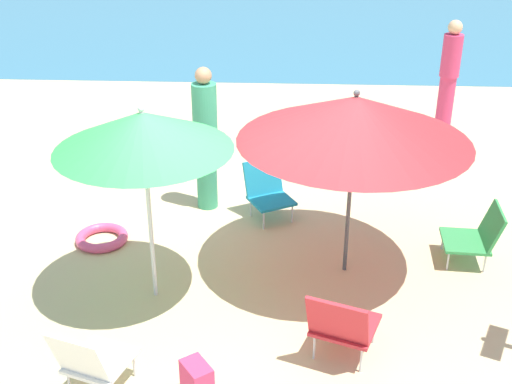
{
  "coord_description": "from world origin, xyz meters",
  "views": [
    {
      "loc": [
        0.37,
        -5.51,
        3.7
      ],
      "look_at": [
        0.06,
        0.53,
        0.7
      ],
      "focal_mm": 46.36,
      "sensor_mm": 36.0,
      "label": 1
    }
  ],
  "objects_px": {
    "beach_chair_a": "(477,235)",
    "person_b": "(206,139)",
    "beach_chair_c": "(267,189)",
    "beach_chair_b": "(90,360)",
    "beach_chair_d": "(342,324)",
    "beach_bag": "(197,382)",
    "swim_ring": "(102,238)",
    "person_a": "(449,75)",
    "umbrella_red": "(355,119)",
    "umbrella_green": "(143,131)"
  },
  "relations": [
    {
      "from": "umbrella_red",
      "to": "beach_chair_a",
      "type": "height_order",
      "value": "umbrella_red"
    },
    {
      "from": "beach_chair_a",
      "to": "beach_bag",
      "type": "height_order",
      "value": "beach_chair_a"
    },
    {
      "from": "beach_chair_b",
      "to": "beach_chair_c",
      "type": "relative_size",
      "value": 1.02
    },
    {
      "from": "person_a",
      "to": "swim_ring",
      "type": "relative_size",
      "value": 2.97
    },
    {
      "from": "person_b",
      "to": "swim_ring",
      "type": "distance_m",
      "value": 1.62
    },
    {
      "from": "person_b",
      "to": "beach_chair_a",
      "type": "bearing_deg",
      "value": -41.42
    },
    {
      "from": "umbrella_red",
      "to": "person_b",
      "type": "bearing_deg",
      "value": 139.61
    },
    {
      "from": "person_a",
      "to": "swim_ring",
      "type": "distance_m",
      "value": 5.79
    },
    {
      "from": "umbrella_red",
      "to": "beach_chair_c",
      "type": "height_order",
      "value": "umbrella_red"
    },
    {
      "from": "beach_chair_a",
      "to": "beach_chair_d",
      "type": "distance_m",
      "value": 2.18
    },
    {
      "from": "person_b",
      "to": "swim_ring",
      "type": "height_order",
      "value": "person_b"
    },
    {
      "from": "beach_chair_d",
      "to": "person_b",
      "type": "bearing_deg",
      "value": 48.41
    },
    {
      "from": "umbrella_red",
      "to": "beach_chair_b",
      "type": "bearing_deg",
      "value": -137.42
    },
    {
      "from": "umbrella_red",
      "to": "beach_chair_a",
      "type": "xyz_separation_m",
      "value": [
        1.34,
        0.23,
        -1.31
      ]
    },
    {
      "from": "umbrella_red",
      "to": "beach_bag",
      "type": "height_order",
      "value": "umbrella_red"
    },
    {
      "from": "umbrella_green",
      "to": "beach_chair_d",
      "type": "bearing_deg",
      "value": -26.33
    },
    {
      "from": "person_a",
      "to": "person_b",
      "type": "height_order",
      "value": "person_b"
    },
    {
      "from": "beach_chair_d",
      "to": "beach_bag",
      "type": "distance_m",
      "value": 1.25
    },
    {
      "from": "umbrella_green",
      "to": "person_a",
      "type": "relative_size",
      "value": 1.13
    },
    {
      "from": "beach_chair_a",
      "to": "person_a",
      "type": "bearing_deg",
      "value": -92.69
    },
    {
      "from": "beach_chair_a",
      "to": "person_b",
      "type": "xyz_separation_m",
      "value": [
        -2.9,
        1.09,
        0.56
      ]
    },
    {
      "from": "umbrella_red",
      "to": "swim_ring",
      "type": "distance_m",
      "value": 3.08
    },
    {
      "from": "person_b",
      "to": "person_a",
      "type": "bearing_deg",
      "value": 18.8
    },
    {
      "from": "beach_chair_a",
      "to": "beach_chair_c",
      "type": "height_order",
      "value": "beach_chair_c"
    },
    {
      "from": "beach_chair_b",
      "to": "person_b",
      "type": "distance_m",
      "value": 3.29
    },
    {
      "from": "umbrella_green",
      "to": "beach_chair_a",
      "type": "bearing_deg",
      "value": 13.46
    },
    {
      "from": "umbrella_red",
      "to": "swim_ring",
      "type": "bearing_deg",
      "value": 170.94
    },
    {
      "from": "beach_chair_a",
      "to": "person_b",
      "type": "height_order",
      "value": "person_b"
    },
    {
      "from": "beach_chair_d",
      "to": "person_b",
      "type": "distance_m",
      "value": 3.09
    },
    {
      "from": "umbrella_red",
      "to": "person_a",
      "type": "height_order",
      "value": "umbrella_red"
    },
    {
      "from": "beach_chair_d",
      "to": "person_b",
      "type": "xyz_separation_m",
      "value": [
        -1.42,
        2.7,
        0.51
      ]
    },
    {
      "from": "beach_chair_a",
      "to": "beach_chair_c",
      "type": "relative_size",
      "value": 0.91
    },
    {
      "from": "beach_chair_d",
      "to": "person_b",
      "type": "relative_size",
      "value": 0.43
    },
    {
      "from": "beach_chair_a",
      "to": "beach_chair_b",
      "type": "bearing_deg",
      "value": 35.88
    },
    {
      "from": "umbrella_red",
      "to": "beach_chair_b",
      "type": "height_order",
      "value": "umbrella_red"
    },
    {
      "from": "beach_chair_c",
      "to": "beach_chair_d",
      "type": "height_order",
      "value": "beach_chair_d"
    },
    {
      "from": "umbrella_red",
      "to": "beach_bag",
      "type": "bearing_deg",
      "value": -123.58
    },
    {
      "from": "umbrella_red",
      "to": "beach_chair_b",
      "type": "distance_m",
      "value": 3.07
    },
    {
      "from": "umbrella_green",
      "to": "swim_ring",
      "type": "distance_m",
      "value": 2.03
    },
    {
      "from": "swim_ring",
      "to": "beach_chair_a",
      "type": "bearing_deg",
      "value": -2.72
    },
    {
      "from": "beach_chair_a",
      "to": "beach_bag",
      "type": "distance_m",
      "value": 3.36
    },
    {
      "from": "beach_chair_d",
      "to": "swim_ring",
      "type": "relative_size",
      "value": 1.29
    },
    {
      "from": "beach_chair_d",
      "to": "beach_bag",
      "type": "bearing_deg",
      "value": 135.38
    },
    {
      "from": "beach_chair_d",
      "to": "beach_bag",
      "type": "xyz_separation_m",
      "value": [
        -1.12,
        -0.52,
        -0.2
      ]
    },
    {
      "from": "person_a",
      "to": "swim_ring",
      "type": "bearing_deg",
      "value": -49.36
    },
    {
      "from": "beach_chair_a",
      "to": "person_b",
      "type": "distance_m",
      "value": 3.15
    },
    {
      "from": "swim_ring",
      "to": "beach_bag",
      "type": "relative_size",
      "value": 1.7
    },
    {
      "from": "umbrella_green",
      "to": "beach_chair_c",
      "type": "relative_size",
      "value": 2.83
    },
    {
      "from": "beach_chair_a",
      "to": "person_b",
      "type": "bearing_deg",
      "value": -16.7
    },
    {
      "from": "beach_chair_d",
      "to": "person_a",
      "type": "xyz_separation_m",
      "value": [
        1.93,
        5.46,
        0.5
      ]
    }
  ]
}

